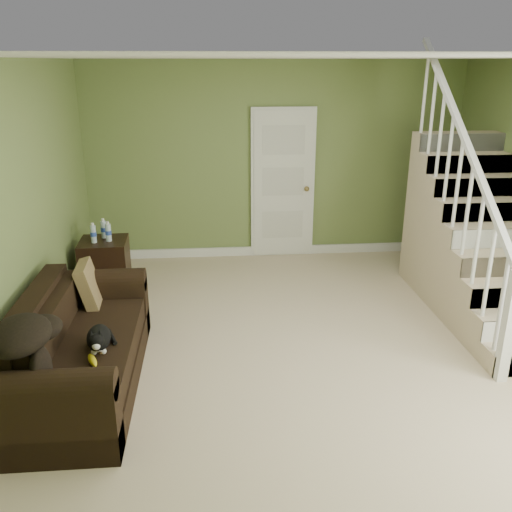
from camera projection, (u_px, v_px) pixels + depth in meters
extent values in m
cube|color=#C9B391|center=(308.00, 351.00, 5.10)|extent=(5.00, 5.50, 0.01)
cube|color=white|center=(319.00, 57.00, 4.22)|extent=(5.00, 5.50, 0.01)
cube|color=olive|center=(275.00, 162.00, 7.24)|extent=(5.00, 0.04, 2.60)
cube|color=olive|center=(445.00, 412.00, 2.08)|extent=(5.00, 0.04, 2.60)
cube|color=olive|center=(14.00, 225.00, 4.46)|extent=(0.04, 5.50, 2.60)
cube|color=white|center=(274.00, 250.00, 7.63)|extent=(5.00, 0.04, 0.12)
cube|color=white|center=(38.00, 357.00, 4.88)|extent=(0.04, 5.50, 0.12)
cube|color=white|center=(283.00, 184.00, 7.31)|extent=(0.86, 0.05, 2.02)
cube|color=white|center=(283.00, 185.00, 7.30)|extent=(0.78, 0.04, 1.96)
sphere|color=olive|center=(307.00, 189.00, 7.30)|extent=(0.07, 0.07, 0.07)
cylinder|color=white|center=(502.00, 303.00, 4.57)|extent=(0.04, 0.04, 0.90)
cylinder|color=white|center=(489.00, 269.00, 4.76)|extent=(0.04, 0.04, 0.90)
cube|color=#C9B391|center=(512.00, 311.00, 5.23)|extent=(1.00, 0.27, 0.60)
cylinder|color=white|center=(478.00, 238.00, 4.94)|extent=(0.04, 0.04, 0.90)
cube|color=#C9B391|center=(499.00, 290.00, 5.45)|extent=(1.00, 0.27, 0.80)
cylinder|color=white|center=(468.00, 209.00, 5.13)|extent=(0.04, 0.04, 0.90)
cube|color=#C9B391|center=(488.00, 271.00, 5.67)|extent=(1.00, 0.27, 1.00)
cylinder|color=white|center=(458.00, 183.00, 5.31)|extent=(0.04, 0.04, 0.90)
cube|color=#C9B391|center=(477.00, 254.00, 5.89)|extent=(1.00, 0.27, 1.20)
cylinder|color=white|center=(449.00, 158.00, 5.50)|extent=(0.04, 0.04, 0.90)
cube|color=#C9B391|center=(467.00, 237.00, 6.11)|extent=(1.00, 0.27, 1.40)
cylinder|color=white|center=(440.00, 134.00, 5.68)|extent=(0.04, 0.04, 0.90)
cube|color=#C9B391|center=(458.00, 222.00, 6.33)|extent=(1.00, 0.27, 1.60)
cylinder|color=white|center=(432.00, 112.00, 5.87)|extent=(0.04, 0.04, 0.90)
cube|color=#C9B391|center=(449.00, 208.00, 6.55)|extent=(1.00, 0.27, 1.80)
cylinder|color=white|center=(425.00, 92.00, 6.05)|extent=(0.04, 0.04, 0.90)
cube|color=white|center=(508.00, 327.00, 4.48)|extent=(0.09, 0.09, 1.00)
cube|color=white|center=(464.00, 136.00, 5.16)|extent=(0.06, 2.46, 1.84)
cube|color=black|center=(84.00, 373.00, 4.52)|extent=(0.88, 2.04, 0.23)
cube|color=black|center=(93.00, 350.00, 4.46)|extent=(0.67, 1.54, 0.20)
cube|color=black|center=(53.00, 424.00, 3.62)|extent=(0.88, 0.23, 0.58)
cube|color=black|center=(102.00, 308.00, 5.31)|extent=(0.88, 0.23, 0.58)
cylinder|color=black|center=(47.00, 387.00, 3.52)|extent=(0.88, 0.23, 0.23)
cylinder|color=black|center=(99.00, 281.00, 5.22)|extent=(0.88, 0.23, 0.23)
cube|color=black|center=(35.00, 332.00, 4.36)|extent=(0.19, 1.58, 0.58)
cube|color=black|center=(52.00, 323.00, 4.35)|extent=(0.13, 1.52, 0.32)
cube|color=black|center=(105.00, 266.00, 6.31)|extent=(0.55, 0.55, 0.64)
cylinder|color=silver|center=(93.00, 234.00, 6.10)|extent=(0.06, 0.06, 0.20)
cylinder|color=#2F4FB8|center=(93.00, 234.00, 6.10)|extent=(0.07, 0.07, 0.05)
cylinder|color=white|center=(92.00, 224.00, 6.06)|extent=(0.03, 0.03, 0.03)
cylinder|color=silver|center=(108.00, 233.00, 6.15)|extent=(0.06, 0.06, 0.20)
cylinder|color=#2F4FB8|center=(108.00, 233.00, 6.15)|extent=(0.07, 0.07, 0.05)
cylinder|color=white|center=(107.00, 223.00, 6.11)|extent=(0.03, 0.03, 0.03)
cylinder|color=silver|center=(104.00, 229.00, 6.27)|extent=(0.06, 0.06, 0.20)
cylinder|color=#2F4FB8|center=(104.00, 229.00, 6.27)|extent=(0.07, 0.07, 0.05)
cylinder|color=white|center=(103.00, 220.00, 6.23)|extent=(0.03, 0.03, 0.03)
ellipsoid|color=black|center=(99.00, 338.00, 4.26)|extent=(0.22, 0.34, 0.18)
ellipsoid|color=white|center=(97.00, 346.00, 4.20)|extent=(0.12, 0.15, 0.09)
sphere|color=black|center=(94.00, 341.00, 4.08)|extent=(0.13, 0.13, 0.12)
ellipsoid|color=white|center=(93.00, 347.00, 4.04)|extent=(0.07, 0.06, 0.06)
cone|color=black|center=(89.00, 333.00, 4.06)|extent=(0.05, 0.05, 0.05)
cone|color=black|center=(98.00, 333.00, 4.07)|extent=(0.05, 0.05, 0.05)
cylinder|color=black|center=(113.00, 337.00, 4.40)|extent=(0.12, 0.24, 0.03)
ellipsoid|color=gold|center=(92.00, 360.00, 4.05)|extent=(0.13, 0.20, 0.05)
cube|color=brown|center=(89.00, 285.00, 5.03)|extent=(0.23, 0.43, 0.43)
ellipsoid|color=black|center=(19.00, 335.00, 3.64)|extent=(0.47, 0.58, 0.22)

